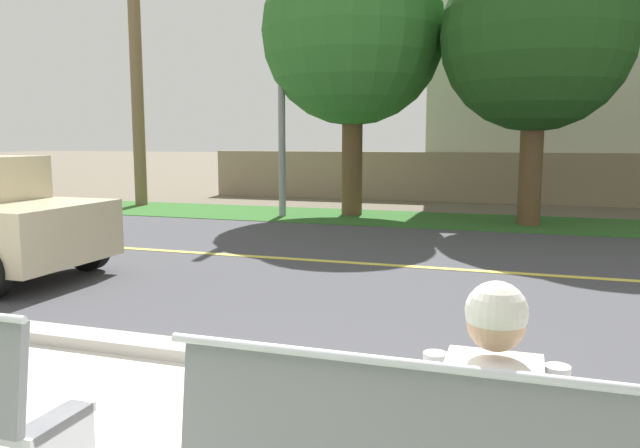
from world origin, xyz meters
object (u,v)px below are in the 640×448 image
Objects in this scene: streetlamp at (284,40)px; seated_person_white at (493,423)px; shade_tree_far_left at (358,18)px; shade_tree_left at (544,20)px.

seated_person_white is at bearing -64.75° from streetlamp.
streetlamp is at bearing -163.43° from shade_tree_far_left.
streetlamp is at bearing 115.25° from seated_person_white.
seated_person_white is 11.49m from shade_tree_left.
streetlamp reaches higher than shade_tree_left.
shade_tree_far_left is (-3.62, 11.48, 3.76)m from seated_person_white.
streetlamp is 1.11× the size of shade_tree_left.
shade_tree_far_left reaches higher than seated_person_white.
seated_person_white is 0.18× the size of streetlamp.
shade_tree_left reaches higher than seated_person_white.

